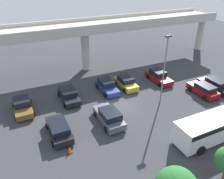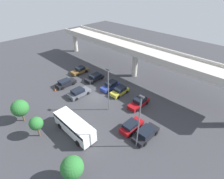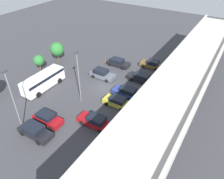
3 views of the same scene
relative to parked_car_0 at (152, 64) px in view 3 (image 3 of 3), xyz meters
The scene contains 17 objects.
ground_plane 11.86m from the parked_car_0, 20.33° to the right, with size 107.63×107.63×0.00m, color #38383D.
highway_overpass 15.31m from the parked_car_0, 38.29° to the left, with size 51.57×6.07×7.97m.
parked_car_0 is the anchor object (origin of this frame).
parked_car_1 5.68m from the parked_car_0, ahead, with size 2.23×4.64×1.47m.
parked_car_2 10.55m from the parked_car_0, 37.30° to the right, with size 2.25×4.77×1.64m.
parked_car_3 11.10m from the parked_car_0, ahead, with size 2.09×4.68×1.63m.
parked_car_4 14.07m from the parked_car_0, ahead, with size 2.10×4.34×1.55m.
parked_car_5 19.47m from the parked_car_0, ahead, with size 2.09×4.89×1.64m.
parked_car_6 23.36m from the parked_car_0, 15.46° to the right, with size 2.11×4.36×1.54m.
parked_car_7 25.79m from the parked_car_0, 13.21° to the right, with size 2.24×4.89×1.59m.
parked_car_8 6.81m from the parked_car_0, 65.01° to the right, with size 2.17×4.65×1.49m.
shuttle_bus 21.08m from the parked_car_0, 38.64° to the right, with size 8.06×2.78×2.53m.
lamp_post_near_aisle 17.54m from the parked_car_0, 18.09° to the right, with size 0.70×0.35×8.61m.
lamp_post_mid_lot 26.97m from the parked_car_0, 18.36° to the right, with size 0.70×0.35×9.15m.
tree_front_left 19.59m from the parked_car_0, 66.36° to the right, with size 2.87×2.87×4.23m.
tree_front_centre 21.95m from the parked_car_0, 53.34° to the right, with size 2.10×2.10×3.67m.
traffic_cone 9.59m from the parked_car_0, 70.92° to the right, with size 0.44×0.44×0.70m.
Camera 3 is at (26.04, 17.50, 21.60)m, focal length 35.00 mm.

